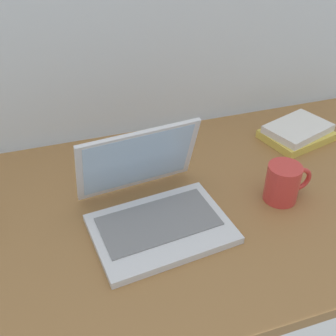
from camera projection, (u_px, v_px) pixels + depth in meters
desk at (184, 208)px, 1.04m from camera, size 1.60×0.76×0.03m
laptop at (153, 204)px, 0.96m from camera, size 0.33×0.32×0.21m
coffee_mug at (284, 182)px, 1.02m from camera, size 0.12×0.08×0.10m
book_stack at (297, 132)px, 1.27m from camera, size 0.23×0.19×0.05m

